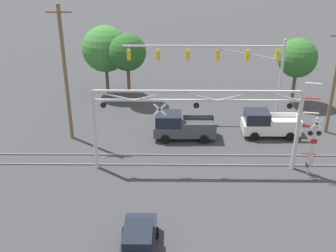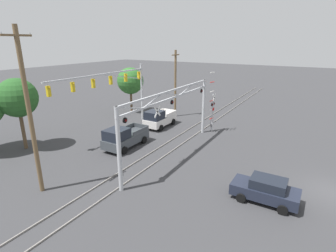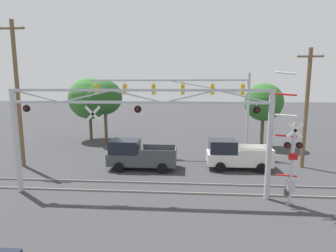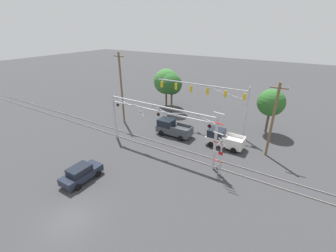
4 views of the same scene
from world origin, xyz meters
name	(u,v)px [view 2 (image 2 of 4)]	position (x,y,z in m)	size (l,w,h in m)	color
ground_plane	(334,193)	(0.00, 0.00, 0.00)	(200.00, 200.00, 0.00)	#38383A
rail_track_near	(169,153)	(0.00, 12.73, 0.05)	(80.00, 0.08, 0.10)	gray
rail_track_far	(156,150)	(0.00, 14.17, 0.05)	(80.00, 0.08, 0.10)	gray
crossing_gantry	(172,112)	(-0.01, 12.45, 3.94)	(14.06, 0.30, 5.83)	#B7BABF
crossing_signal_mast	(212,112)	(7.72, 11.74, 2.25)	(1.54, 0.35, 6.66)	#B7BABF
traffic_signal_span	(119,84)	(3.42, 21.19, 5.13)	(13.56, 0.39, 7.05)	#B7BABF
pickup_truck_lead	(124,137)	(-0.92, 17.11, 1.01)	(4.91, 2.20, 2.11)	#3D4247
pickup_truck_following	(159,119)	(6.08, 17.67, 1.01)	(4.55, 2.20, 2.11)	silver
sedan_waiting	(266,190)	(-3.28, 3.81, 0.80)	(1.99, 4.04, 1.60)	#1E2333
utility_pole_left	(29,113)	(-9.65, 17.03, 5.43)	(1.80, 0.28, 10.55)	brown
utility_pole_right	(175,83)	(11.15, 18.30, 4.45)	(1.80, 0.28, 8.62)	brown
background_tree_far_left_verge	(130,81)	(9.97, 24.76, 4.42)	(3.65, 3.65, 6.26)	brown
background_tree_far_right_verge	(17,98)	(-5.78, 25.01, 4.82)	(3.50, 3.50, 6.60)	brown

